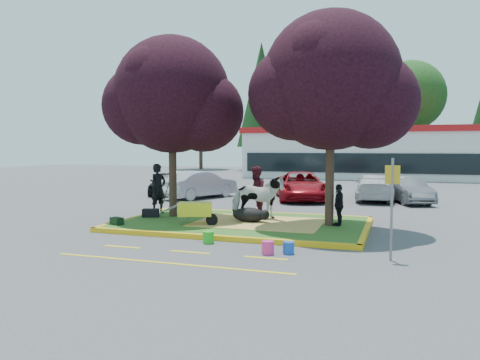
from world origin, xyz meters
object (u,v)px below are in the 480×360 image
(handler, at_px, (158,188))
(car_black, at_px, (165,183))
(car_silver, at_px, (200,185))
(sign_post, at_px, (392,198))
(bucket_green, at_px, (208,237))
(bucket_pink, at_px, (268,248))
(wheelbarrow, at_px, (195,209))
(bucket_blue, at_px, (289,248))
(cow, at_px, (257,198))
(calf, at_px, (249,215))

(handler, height_order, car_black, handler)
(car_black, relative_size, car_silver, 0.87)
(sign_post, bearing_deg, bucket_green, 169.12)
(sign_post, bearing_deg, bucket_pink, -179.49)
(wheelbarrow, xyz_separation_m, bucket_green, (1.26, -1.94, -0.48))
(sign_post, bearing_deg, handler, 146.99)
(handler, xyz_separation_m, car_silver, (-1.17, 6.67, -0.38))
(bucket_pink, xyz_separation_m, bucket_blue, (0.48, 0.20, -0.01))
(cow, xyz_separation_m, handler, (-4.06, 0.35, 0.18))
(bucket_green, distance_m, car_silver, 11.73)
(cow, xyz_separation_m, bucket_blue, (2.06, -4.19, -0.76))
(wheelbarrow, height_order, bucket_green, wheelbarrow)
(sign_post, distance_m, bucket_green, 5.03)
(bucket_green, bearing_deg, car_black, 122.64)
(wheelbarrow, bearing_deg, cow, 25.86)
(handler, xyz_separation_m, car_black, (-3.83, 7.80, -0.46))
(sign_post, height_order, car_black, sign_post)
(cow, distance_m, car_silver, 8.76)
(handler, distance_m, wheelbarrow, 3.22)
(bucket_green, relative_size, car_silver, 0.08)
(car_black, bearing_deg, handler, -83.25)
(sign_post, distance_m, bucket_blue, 2.78)
(wheelbarrow, xyz_separation_m, bucket_pink, (3.18, -2.70, -0.48))
(cow, xyz_separation_m, wheelbarrow, (-1.60, -1.69, -0.27))
(handler, xyz_separation_m, wheelbarrow, (2.46, -2.03, -0.45))
(handler, relative_size, sign_post, 0.78)
(bucket_blue, bearing_deg, bucket_pink, -157.06)
(bucket_pink, bearing_deg, calf, 114.03)
(calf, xyz_separation_m, bucket_pink, (1.69, -3.79, -0.23))
(calf, height_order, handler, handler)
(calf, relative_size, car_black, 0.30)
(car_black, bearing_deg, bucket_green, -76.75)
(bucket_blue, xyz_separation_m, car_black, (-9.95, 12.34, 0.49))
(handler, distance_m, bucket_pink, 7.42)
(cow, height_order, bucket_green, cow)
(bucket_green, bearing_deg, bucket_pink, -21.50)
(wheelbarrow, distance_m, car_silver, 9.44)
(cow, height_order, bucket_blue, cow)
(bucket_green, height_order, car_silver, car_silver)
(cow, distance_m, sign_post, 6.09)
(cow, xyz_separation_m, sign_post, (4.49, -4.07, 0.57))
(wheelbarrow, distance_m, bucket_green, 2.37)
(bucket_pink, bearing_deg, handler, 139.97)
(sign_post, height_order, bucket_blue, sign_post)
(handler, distance_m, car_black, 8.71)
(bucket_green, bearing_deg, cow, 84.61)
(cow, height_order, bucket_pink, cow)
(calf, relative_size, bucket_pink, 3.39)
(car_black, xyz_separation_m, car_silver, (2.66, -1.13, 0.07))
(sign_post, relative_size, bucket_blue, 7.86)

